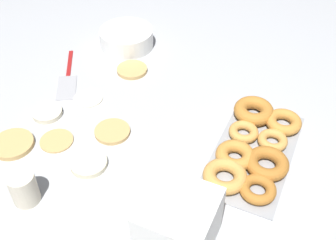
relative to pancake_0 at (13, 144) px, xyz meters
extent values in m
plane|color=#B2B5BA|center=(0.22, -0.24, -0.01)|extent=(3.00, 3.00, 0.00)
cylinder|color=tan|center=(0.00, 0.00, 0.00)|extent=(0.12, 0.12, 0.01)
cylinder|color=silver|center=(0.26, -0.08, 0.00)|extent=(0.09, 0.09, 0.01)
cylinder|color=tan|center=(0.16, -0.23, 0.00)|extent=(0.10, 0.10, 0.01)
cylinder|color=beige|center=(0.15, -0.01, 0.00)|extent=(0.09, 0.09, 0.02)
cylinder|color=beige|center=(0.03, -0.23, 0.00)|extent=(0.10, 0.10, 0.01)
cylinder|color=tan|center=(0.45, -0.14, 0.00)|extent=(0.10, 0.10, 0.01)
cylinder|color=tan|center=(0.06, -0.10, 0.00)|extent=(0.09, 0.09, 0.01)
cube|color=#93969B|center=(0.25, -0.62, 0.00)|extent=(0.39, 0.20, 0.01)
torus|color=#AD6B28|center=(0.12, -0.66, 0.01)|extent=(0.09, 0.09, 0.03)
torus|color=#AD6B28|center=(0.21, -0.66, 0.02)|extent=(0.11, 0.11, 0.03)
torus|color=#D19347|center=(0.30, -0.65, 0.01)|extent=(0.08, 0.08, 0.02)
torus|color=#C68438|center=(0.38, -0.67, 0.01)|extent=(0.10, 0.10, 0.03)
torus|color=#D19347|center=(0.12, -0.58, 0.02)|extent=(0.11, 0.11, 0.03)
torus|color=#C68438|center=(0.20, -0.58, 0.02)|extent=(0.10, 0.10, 0.03)
torus|color=#D19347|center=(0.30, -0.57, 0.01)|extent=(0.08, 0.08, 0.03)
torus|color=#B7752D|center=(0.39, -0.57, 0.02)|extent=(0.12, 0.12, 0.04)
cylinder|color=white|center=(0.58, -0.05, 0.03)|extent=(0.19, 0.19, 0.07)
cube|color=white|center=(-0.09, -0.54, 0.01)|extent=(0.16, 0.15, 0.02)
cube|color=white|center=(-0.09, -0.54, 0.03)|extent=(0.16, 0.15, 0.02)
cube|color=white|center=(-0.09, -0.54, 0.05)|extent=(0.16, 0.15, 0.02)
cube|color=white|center=(-0.09, -0.54, 0.08)|extent=(0.16, 0.15, 0.02)
cube|color=white|center=(-0.09, -0.54, 0.10)|extent=(0.16, 0.15, 0.02)
cube|color=white|center=(-0.09, -0.54, 0.13)|extent=(0.16, 0.15, 0.02)
cylinder|color=beige|center=(-0.13, -0.15, 0.04)|extent=(0.07, 0.07, 0.09)
cube|color=maroon|center=(0.40, 0.08, 0.00)|extent=(0.14, 0.09, 0.01)
cube|color=#A8A8AD|center=(0.28, 0.01, 0.00)|extent=(0.14, 0.11, 0.01)
camera|label=1|loc=(-0.56, -0.72, 0.84)|focal=45.00mm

